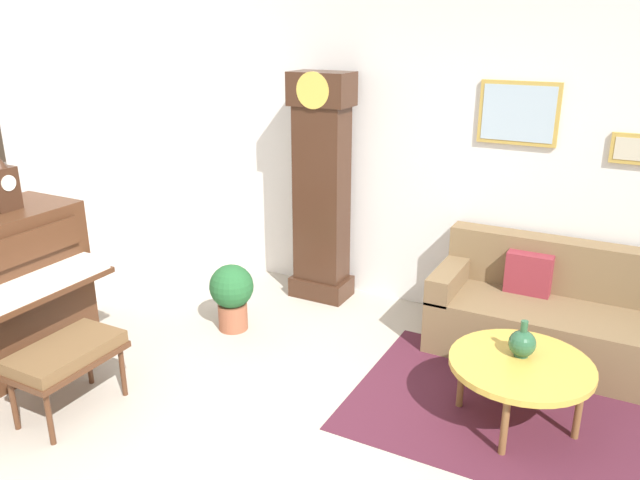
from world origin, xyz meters
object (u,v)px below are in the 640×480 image
mantel_clock (3,186)px  green_jug (522,343)px  coffee_table (521,366)px  potted_plant (232,293)px  piano_bench (66,356)px  couch (563,317)px  grandfather_clock (322,195)px

mantel_clock → green_jug: bearing=16.0°
coffee_table → green_jug: bearing=103.6°
mantel_clock → potted_plant: (1.08, 1.10, -1.01)m
piano_bench → potted_plant: potted_plant is taller
piano_bench → couch: couch is taller
grandfather_clock → mantel_clock: grandfather_clock is taller
piano_bench → green_jug: green_jug is taller
piano_bench → potted_plant: size_ratio=1.25×
piano_bench → couch: 3.52m
piano_bench → green_jug: 2.87m
couch → piano_bench: bearing=-139.9°
mantel_clock → green_jug: 3.62m
piano_bench → couch: size_ratio=0.37×
coffee_table → potted_plant: 2.34m
coffee_table → green_jug: size_ratio=3.67×
grandfather_clock → couch: 2.22m
couch → coffee_table: (-0.12, -1.02, 0.09)m
couch → potted_plant: size_ratio=3.39×
potted_plant → green_jug: bearing=-3.2°
grandfather_clock → coffee_table: bearing=-29.9°
green_jug → coffee_table: bearing=-76.4°
piano_bench → potted_plant: (0.24, 1.45, -0.08)m
piano_bench → coffee_table: (2.57, 1.24, -0.01)m
piano_bench → grandfather_clock: (0.57, 2.39, 0.56)m
couch → coffee_table: size_ratio=2.16×
grandfather_clock → coffee_table: grandfather_clock is taller
mantel_clock → potted_plant: bearing=45.6°
grandfather_clock → potted_plant: grandfather_clock is taller
grandfather_clock → coffee_table: size_ratio=2.31×
grandfather_clock → mantel_clock: (-1.41, -2.04, 0.37)m
coffee_table → couch: bearing=83.5°
couch → mantel_clock: (-3.53, -1.92, 1.02)m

